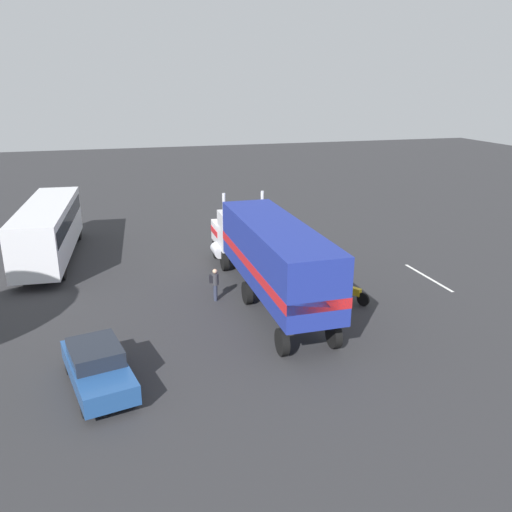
% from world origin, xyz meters
% --- Properties ---
extents(ground_plane, '(120.00, 120.00, 0.00)m').
position_xyz_m(ground_plane, '(0.00, 0.00, 0.00)').
color(ground_plane, '#2D2D30').
extents(lane_stripe_near, '(4.40, 0.22, 0.01)m').
position_xyz_m(lane_stripe_near, '(-0.69, -3.50, 0.01)').
color(lane_stripe_near, silver).
rests_on(lane_stripe_near, ground_plane).
extents(lane_stripe_mid, '(4.40, 0.38, 0.01)m').
position_xyz_m(lane_stripe_mid, '(0.11, -6.52, 0.01)').
color(lane_stripe_mid, silver).
rests_on(lane_stripe_mid, ground_plane).
extents(lane_stripe_far, '(4.40, 0.23, 0.01)m').
position_xyz_m(lane_stripe_far, '(-5.74, -9.74, 0.01)').
color(lane_stripe_far, silver).
rests_on(lane_stripe_far, ground_plane).
extents(semi_truck, '(14.19, 3.02, 4.50)m').
position_xyz_m(semi_truck, '(-6.31, -0.32, 2.52)').
color(semi_truck, silver).
rests_on(semi_truck, ground_plane).
extents(person_bystander, '(0.34, 0.46, 1.63)m').
position_xyz_m(person_bystander, '(-5.63, 2.20, 0.89)').
color(person_bystander, '#2D3347').
rests_on(person_bystander, ground_plane).
extents(parked_bus, '(11.15, 3.30, 3.40)m').
position_xyz_m(parked_bus, '(3.21, 10.49, 2.07)').
color(parked_bus, silver).
rests_on(parked_bus, ground_plane).
extents(parked_car, '(4.68, 2.70, 1.57)m').
position_xyz_m(parked_car, '(-12.12, 7.69, 0.81)').
color(parked_car, '#234C8C').
rests_on(parked_car, ground_plane).
extents(motorcycle, '(1.87, 1.15, 1.12)m').
position_xyz_m(motorcycle, '(-7.61, -4.14, 0.48)').
color(motorcycle, black).
rests_on(motorcycle, ground_plane).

